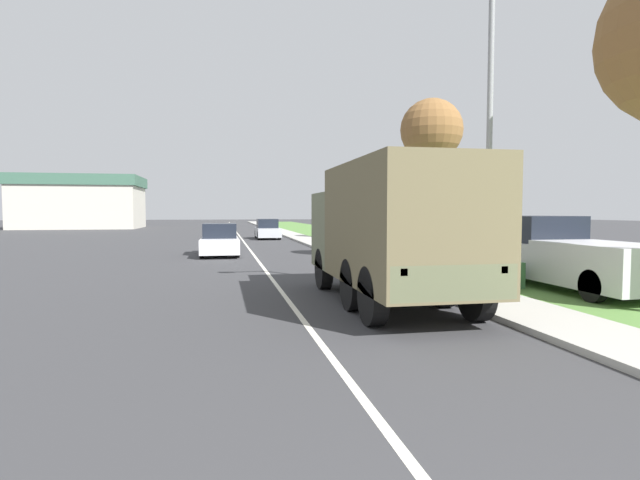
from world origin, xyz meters
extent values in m
plane|color=#38383A|center=(0.00, 40.00, 0.00)|extent=(180.00, 180.00, 0.00)
cube|color=silver|center=(0.00, 40.00, 0.00)|extent=(0.12, 120.00, 0.00)
cube|color=#ADAAA3|center=(4.50, 40.00, 0.06)|extent=(1.80, 120.00, 0.12)
cube|color=#56843D|center=(8.90, 40.00, 0.01)|extent=(7.00, 120.00, 0.02)
cube|color=#606647|center=(2.21, 13.41, 1.59)|extent=(2.36, 1.87, 2.02)
cube|color=brown|center=(2.21, 10.08, 1.85)|extent=(2.36, 4.80, 2.54)
cube|color=#606647|center=(2.21, 7.72, 0.93)|extent=(2.24, 0.10, 0.60)
cube|color=red|center=(1.33, 7.70, 1.13)|extent=(0.12, 0.06, 0.12)
cube|color=red|center=(3.10, 7.70, 1.13)|extent=(0.12, 0.06, 0.12)
cylinder|color=black|center=(1.18, 13.32, 0.55)|extent=(0.30, 1.10, 1.10)
cylinder|color=black|center=(3.24, 13.32, 0.55)|extent=(0.30, 1.10, 1.10)
cylinder|color=black|center=(1.18, 8.88, 0.55)|extent=(0.30, 1.10, 1.10)
cylinder|color=black|center=(3.24, 8.88, 0.55)|extent=(0.30, 1.10, 1.10)
cylinder|color=black|center=(1.18, 10.32, 0.55)|extent=(0.30, 1.10, 1.10)
cylinder|color=black|center=(3.24, 10.32, 0.55)|extent=(0.30, 1.10, 1.10)
cube|color=silver|center=(-1.61, 24.46, 0.51)|extent=(1.76, 4.53, 0.66)
cube|color=black|center=(-1.61, 24.55, 1.18)|extent=(1.55, 2.04, 0.68)
cylinder|color=black|center=(-2.39, 25.91, 0.32)|extent=(0.20, 0.64, 0.64)
cylinder|color=black|center=(-0.83, 25.91, 0.32)|extent=(0.20, 0.64, 0.64)
cylinder|color=black|center=(-2.39, 23.01, 0.32)|extent=(0.20, 0.64, 0.64)
cylinder|color=black|center=(-0.83, 23.01, 0.32)|extent=(0.20, 0.64, 0.64)
cube|color=#B7BABF|center=(1.95, 38.27, 0.51)|extent=(1.72, 4.27, 0.66)
cube|color=black|center=(1.95, 38.35, 1.18)|extent=(1.51, 1.92, 0.68)
cylinder|color=black|center=(1.18, 39.63, 0.32)|extent=(0.20, 0.64, 0.64)
cylinder|color=black|center=(2.71, 39.63, 0.32)|extent=(0.20, 0.64, 0.64)
cylinder|color=black|center=(1.18, 36.90, 0.32)|extent=(0.20, 0.64, 0.64)
cylinder|color=black|center=(2.71, 36.90, 0.32)|extent=(0.20, 0.64, 0.64)
cube|color=silver|center=(7.68, 11.89, 0.72)|extent=(2.00, 5.64, 0.95)
cube|color=black|center=(7.68, 13.53, 1.58)|extent=(1.84, 2.37, 0.76)
cube|color=silver|center=(7.68, 10.71, 1.26)|extent=(2.00, 3.27, 0.12)
cylinder|color=black|center=(6.80, 13.76, 0.40)|extent=(0.24, 0.76, 0.76)
cylinder|color=black|center=(8.55, 13.76, 0.40)|extent=(0.24, 0.76, 0.76)
cylinder|color=black|center=(6.80, 10.03, 0.40)|extent=(0.24, 0.76, 0.76)
cylinder|color=gray|center=(4.75, 11.12, 3.73)|extent=(0.14, 0.14, 7.21)
cylinder|color=#4C3D2D|center=(7.18, 19.99, 2.41)|extent=(0.38, 0.38, 4.78)
sphere|color=brown|center=(7.18, 19.99, 5.51)|extent=(2.61, 2.61, 2.61)
cylinder|color=brown|center=(9.08, 35.57, 1.98)|extent=(0.32, 0.32, 3.93)
sphere|color=olive|center=(9.08, 35.57, 4.72)|extent=(2.82, 2.82, 2.82)
cube|color=#3D7042|center=(6.20, 12.36, 0.37)|extent=(0.55, 0.45, 0.70)
cube|color=beige|center=(-18.46, 66.39, 2.57)|extent=(13.81, 9.79, 5.14)
cube|color=#3D6651|center=(-18.46, 66.39, 5.78)|extent=(14.36, 10.19, 1.29)
camera|label=1|loc=(-1.54, 0.18, 2.10)|focal=28.00mm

